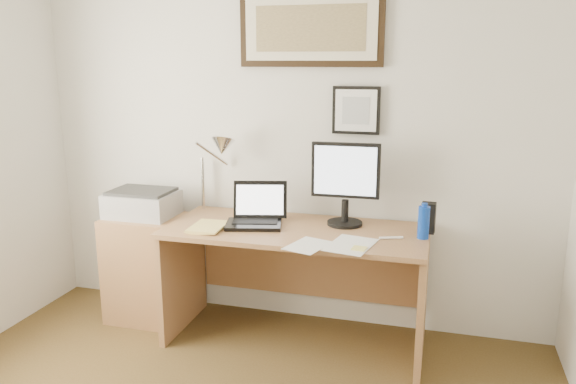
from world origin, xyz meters
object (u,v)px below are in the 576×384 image
(side_cabinet, at_px, (147,268))
(lcd_monitor, at_px, (345,180))
(desk, at_px, (299,260))
(water_bottle, at_px, (424,222))
(laptop, at_px, (256,215))
(book, at_px, (193,226))
(printer, at_px, (142,203))

(side_cabinet, relative_size, lcd_monitor, 1.40)
(side_cabinet, relative_size, desk, 0.46)
(side_cabinet, distance_m, lcd_monitor, 1.51)
(water_bottle, bearing_deg, laptop, 179.47)
(side_cabinet, height_order, water_bottle, water_bottle)
(water_bottle, distance_m, book, 1.39)
(side_cabinet, bearing_deg, lcd_monitor, 4.46)
(book, relative_size, laptop, 0.70)
(laptop, distance_m, lcd_monitor, 0.60)
(lcd_monitor, bearing_deg, desk, -165.79)
(side_cabinet, height_order, printer, printer)
(laptop, distance_m, printer, 0.83)
(laptop, bearing_deg, book, -153.69)
(side_cabinet, height_order, desk, desk)
(desk, distance_m, laptop, 0.40)
(laptop, relative_size, printer, 0.88)
(desk, height_order, lcd_monitor, lcd_monitor)
(book, xyz_separation_m, desk, (0.62, 0.24, -0.25))
(laptop, xyz_separation_m, printer, (-0.83, 0.05, 0.01))
(lcd_monitor, bearing_deg, laptop, -166.23)
(desk, bearing_deg, printer, -179.40)
(water_bottle, distance_m, printer, 1.85)
(side_cabinet, bearing_deg, printer, 133.70)
(book, xyz_separation_m, lcd_monitor, (0.89, 0.31, 0.28))
(side_cabinet, xyz_separation_m, laptop, (0.81, -0.03, 0.44))
(laptop, bearing_deg, printer, 176.48)
(desk, distance_m, lcd_monitor, 0.60)
(side_cabinet, distance_m, laptop, 0.92)
(desk, bearing_deg, laptop, -166.69)
(side_cabinet, distance_m, printer, 0.45)
(water_bottle, height_order, desk, water_bottle)
(side_cabinet, relative_size, printer, 1.66)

